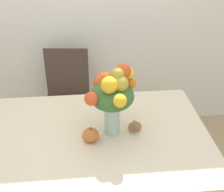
{
  "coord_description": "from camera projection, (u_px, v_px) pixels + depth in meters",
  "views": [
    {
      "loc": [
        -0.07,
        -1.6,
        1.99
      ],
      "look_at": [
        0.09,
        0.02,
        1.03
      ],
      "focal_mm": 50.0,
      "sensor_mm": 36.0,
      "label": 1
    }
  ],
  "objects": [
    {
      "name": "dining_table",
      "position": [
        98.0,
        145.0,
        2.05
      ],
      "size": [
        1.44,
        1.05,
        0.76
      ],
      "color": "beige",
      "rests_on": "ground_plane"
    },
    {
      "name": "pumpkin",
      "position": [
        91.0,
        135.0,
        1.93
      ],
      "size": [
        0.11,
        0.11,
        0.1
      ],
      "color": "orange",
      "rests_on": "dining_table"
    },
    {
      "name": "flower_vase",
      "position": [
        113.0,
        94.0,
        1.9
      ],
      "size": [
        0.33,
        0.38,
        0.47
      ],
      "color": "#B2CCBC",
      "rests_on": "dining_table"
    },
    {
      "name": "dining_chair_near_window",
      "position": [
        67.0,
        100.0,
        2.89
      ],
      "size": [
        0.46,
        0.46,
        0.95
      ],
      "rotation": [
        0.0,
        0.0,
        -0.11
      ],
      "color": "#47382D",
      "rests_on": "ground_plane"
    },
    {
      "name": "turkey_figurine",
      "position": [
        135.0,
        125.0,
        2.04
      ],
      "size": [
        0.09,
        0.12,
        0.07
      ],
      "color": "#936642",
      "rests_on": "dining_table"
    }
  ]
}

